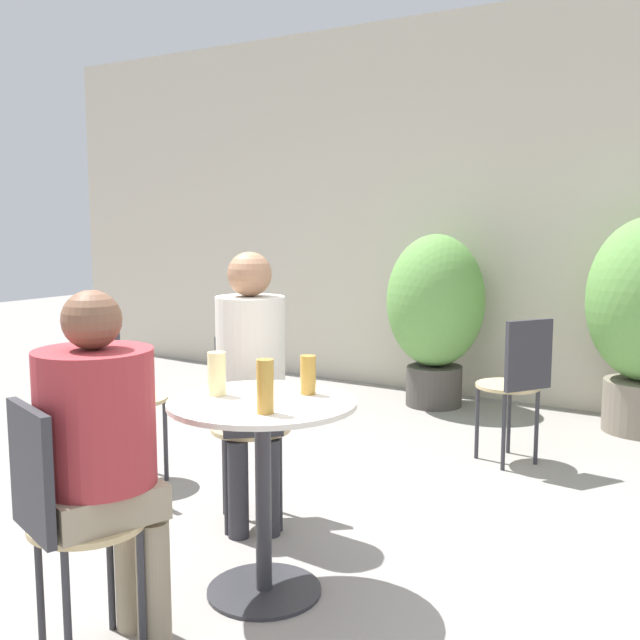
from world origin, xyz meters
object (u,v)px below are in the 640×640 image
object	(u,v)px
bistro_chair_1	(61,508)
bistro_chair_4	(518,376)
beer_glass_0	(217,374)
beer_glass_1	(265,386)
cafe_table_near	(263,455)
bistro_chair_0	(250,409)
beer_glass_2	(308,375)
seated_person_0	(251,365)
seated_person_1	(102,443)
potted_plant_0	(435,309)
bistro_chair_2	(119,388)

from	to	relation	value
bistro_chair_1	bistro_chair_4	distance (m)	2.74
beer_glass_0	beer_glass_1	world-z (taller)	beer_glass_1
bistro_chair_4	cafe_table_near	bearing A→B (deg)	22.08
bistro_chair_1	beer_glass_1	xyz separation A→B (m)	(0.37, 0.56, 0.32)
bistro_chair_0	beer_glass_1	bearing A→B (deg)	-90.32
beer_glass_1	beer_glass_2	xyz separation A→B (m)	(-0.03, 0.32, -0.02)
bistro_chair_1	beer_glass_1	world-z (taller)	beer_glass_1
seated_person_0	seated_person_1	world-z (taller)	seated_person_0
seated_person_1	bistro_chair_4	bearing A→B (deg)	-83.15
bistro_chair_4	beer_glass_2	xyz separation A→B (m)	(-0.26, -1.79, 0.30)
bistro_chair_0	beer_glass_0	world-z (taller)	beer_glass_0
beer_glass_0	potted_plant_0	world-z (taller)	potted_plant_0
seated_person_1	beer_glass_2	world-z (taller)	seated_person_1
bistro_chair_1	seated_person_1	xyz separation A→B (m)	(0.05, 0.13, 0.18)
bistro_chair_2	bistro_chair_1	bearing A→B (deg)	144.84
beer_glass_2	potted_plant_0	bearing A→B (deg)	103.83
seated_person_0	beer_glass_2	size ratio (longest dim) A/B	8.53
bistro_chair_0	beer_glass_0	bearing A→B (deg)	-103.90
bistro_chair_4	beer_glass_2	distance (m)	1.84
seated_person_1	seated_person_0	bearing A→B (deg)	-59.88
bistro_chair_4	potted_plant_0	world-z (taller)	potted_plant_0
potted_plant_0	bistro_chair_2	bearing A→B (deg)	-106.27
bistro_chair_1	potted_plant_0	world-z (taller)	potted_plant_0
bistro_chair_1	bistro_chair_4	size ratio (longest dim) A/B	1.00
bistro_chair_0	beer_glass_0	size ratio (longest dim) A/B	5.20
beer_glass_2	bistro_chair_4	bearing A→B (deg)	81.79
bistro_chair_0	beer_glass_2	size ratio (longest dim) A/B	5.78
bistro_chair_2	beer_glass_2	world-z (taller)	beer_glass_2
bistro_chair_0	potted_plant_0	bearing A→B (deg)	51.84
seated_person_0	bistro_chair_2	bearing A→B (deg)	134.06
seated_person_0	bistro_chair_4	bearing A→B (deg)	22.23
beer_glass_2	potted_plant_0	size ratio (longest dim) A/B	0.11
bistro_chair_0	seated_person_0	world-z (taller)	seated_person_0
seated_person_1	bistro_chair_1	bearing A→B (deg)	90.00
beer_glass_0	beer_glass_2	size ratio (longest dim) A/B	1.11
cafe_table_near	seated_person_1	xyz separation A→B (m)	(-0.20, -0.58, 0.16)
bistro_chair_1	seated_person_1	world-z (taller)	seated_person_1
seated_person_1	potted_plant_0	world-z (taller)	potted_plant_0
beer_glass_0	beer_glass_2	world-z (taller)	beer_glass_0
bistro_chair_2	seated_person_0	xyz separation A→B (m)	(0.93, -0.08, 0.23)
seated_person_1	beer_glass_0	bearing A→B (deg)	-72.10
beer_glass_0	potted_plant_0	xyz separation A→B (m)	(-0.42, 3.06, -0.09)
seated_person_0	beer_glass_0	size ratio (longest dim) A/B	7.69
beer_glass_0	beer_glass_2	bearing A→B (deg)	34.92
bistro_chair_1	beer_glass_0	size ratio (longest dim) A/B	5.20
cafe_table_near	bistro_chair_4	distance (m)	1.99
beer_glass_1	beer_glass_0	bearing A→B (deg)	158.74
bistro_chair_0	bistro_chair_2	xyz separation A→B (m)	(-0.84, -0.02, 0.00)
cafe_table_near	bistro_chair_4	xyz separation A→B (m)	(0.35, 1.96, -0.02)
bistro_chair_4	potted_plant_0	xyz separation A→B (m)	(-0.96, 1.07, 0.22)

